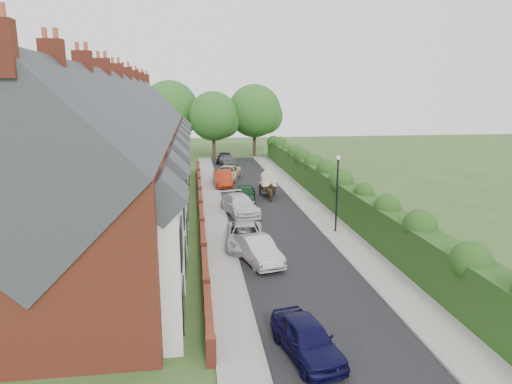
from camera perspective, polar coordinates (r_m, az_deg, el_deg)
ground at (r=26.27m, az=5.38°, el=-8.01°), size 140.00×140.00×0.00m
road at (r=36.51m, az=0.73°, el=-2.09°), size 6.00×58.00×0.02m
pavement_hedge_side at (r=37.30m, az=6.97°, el=-1.79°), size 2.20×58.00×0.12m
pavement_house_side at (r=36.15m, az=-5.32°, el=-2.21°), size 1.70×58.00×0.12m
kerb_hedge_side at (r=37.05m, az=5.40°, el=-1.84°), size 0.18×58.00×0.13m
kerb_house_side at (r=36.19m, az=-4.06°, el=-2.16°), size 0.18×58.00×0.13m
hedge at (r=37.45m, az=9.70°, el=0.60°), size 2.10×58.00×2.85m
terrace_row at (r=34.66m, az=-16.25°, el=4.16°), size 9.05×40.50×11.50m
garden_wall_row at (r=35.06m, az=-6.90°, el=-2.03°), size 0.35×40.35×1.10m
lamppost at (r=29.99m, az=10.12°, el=0.97°), size 0.32×0.32×5.16m
tree_far_left at (r=64.21m, az=-5.05°, el=9.27°), size 7.14×6.80×9.29m
tree_far_right at (r=66.73m, az=0.13°, el=9.95°), size 7.98×7.60×10.31m
tree_far_back at (r=67.16m, az=-10.33°, el=10.02°), size 8.40×8.00×10.82m
car_navy at (r=16.91m, az=6.35°, el=-17.71°), size 2.32×4.15×1.33m
car_silver_a at (r=25.05m, az=0.27°, el=-7.27°), size 2.49×4.51×1.41m
car_silver_b at (r=27.54m, az=-1.38°, el=-5.49°), size 2.65×5.04×1.35m
car_white at (r=34.75m, az=-2.04°, el=-1.61°), size 3.08×5.40×1.47m
car_green at (r=38.36m, az=-1.38°, el=-0.26°), size 2.31×4.57×1.49m
car_red at (r=45.13m, az=-4.15°, el=1.68°), size 1.73×4.78×1.57m
car_beige at (r=48.70m, az=-3.58°, el=2.41°), size 3.57×5.64×1.45m
car_grey at (r=57.74m, az=-3.56°, el=3.89°), size 2.45×4.61×1.27m
car_black at (r=60.55m, az=-4.00°, el=4.37°), size 2.46×4.57×1.48m
horse at (r=39.14m, az=1.93°, el=-0.08°), size 0.81×1.67×1.39m
horse_cart at (r=40.74m, az=1.52°, el=1.25°), size 1.40×3.09×2.23m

